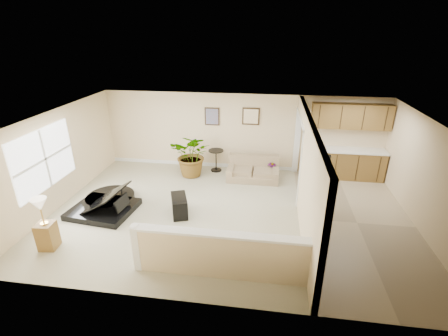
# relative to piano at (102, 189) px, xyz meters

# --- Properties ---
(floor) EXTENTS (9.00, 9.00, 0.00)m
(floor) POSITION_rel_piano_xyz_m (3.26, 0.24, -0.60)
(floor) COLOR #B3AC8B
(floor) RESTS_ON ground
(back_wall) EXTENTS (9.00, 0.04, 2.50)m
(back_wall) POSITION_rel_piano_xyz_m (3.26, 3.24, 0.65)
(back_wall) COLOR beige
(back_wall) RESTS_ON floor
(front_wall) EXTENTS (9.00, 0.04, 2.50)m
(front_wall) POSITION_rel_piano_xyz_m (3.26, -2.76, 0.65)
(front_wall) COLOR beige
(front_wall) RESTS_ON floor
(left_wall) EXTENTS (0.04, 6.00, 2.50)m
(left_wall) POSITION_rel_piano_xyz_m (-1.24, 0.24, 0.65)
(left_wall) COLOR beige
(left_wall) RESTS_ON floor
(right_wall) EXTENTS (0.04, 6.00, 2.50)m
(right_wall) POSITION_rel_piano_xyz_m (7.76, 0.24, 0.65)
(right_wall) COLOR beige
(right_wall) RESTS_ON floor
(ceiling) EXTENTS (9.00, 6.00, 0.04)m
(ceiling) POSITION_rel_piano_xyz_m (3.26, 0.24, 1.90)
(ceiling) COLOR silver
(ceiling) RESTS_ON back_wall
(kitchen_vinyl) EXTENTS (2.70, 6.00, 0.01)m
(kitchen_vinyl) POSITION_rel_piano_xyz_m (6.41, 0.24, -0.60)
(kitchen_vinyl) COLOR tan
(kitchen_vinyl) RESTS_ON floor
(interior_partition) EXTENTS (0.18, 5.99, 2.50)m
(interior_partition) POSITION_rel_piano_xyz_m (5.06, 0.50, 0.62)
(interior_partition) COLOR beige
(interior_partition) RESTS_ON floor
(pony_half_wall) EXTENTS (3.42, 0.22, 1.00)m
(pony_half_wall) POSITION_rel_piano_xyz_m (3.34, -2.06, -0.08)
(pony_half_wall) COLOR beige
(pony_half_wall) RESTS_ON floor
(left_window) EXTENTS (0.05, 2.15, 1.45)m
(left_window) POSITION_rel_piano_xyz_m (-1.22, -0.26, 0.85)
(left_window) COLOR white
(left_window) RESTS_ON left_wall
(wall_art_left) EXTENTS (0.48, 0.04, 0.58)m
(wall_art_left) POSITION_rel_piano_xyz_m (2.31, 3.22, 1.15)
(wall_art_left) COLOR #332312
(wall_art_left) RESTS_ON back_wall
(wall_mirror) EXTENTS (0.55, 0.04, 0.55)m
(wall_mirror) POSITION_rel_piano_xyz_m (3.56, 3.22, 1.20)
(wall_mirror) COLOR #332312
(wall_mirror) RESTS_ON back_wall
(kitchen_cabinets) EXTENTS (2.36, 0.65, 2.33)m
(kitchen_cabinets) POSITION_rel_piano_xyz_m (6.45, 2.98, 0.27)
(kitchen_cabinets) COLOR brown
(kitchen_cabinets) RESTS_ON floor
(piano) EXTENTS (1.90, 1.96, 1.44)m
(piano) POSITION_rel_piano_xyz_m (0.00, 0.00, 0.00)
(piano) COLOR black
(piano) RESTS_ON floor
(piano_bench) EXTENTS (0.60, 0.81, 0.49)m
(piano_bench) POSITION_rel_piano_xyz_m (2.01, 0.04, -0.36)
(piano_bench) COLOR black
(piano_bench) RESTS_ON floor
(loveseat) EXTENTS (1.59, 0.91, 0.91)m
(loveseat) POSITION_rel_piano_xyz_m (3.73, 2.45, -0.26)
(loveseat) COLOR #957D5F
(loveseat) RESTS_ON floor
(accent_table) EXTENTS (0.50, 0.50, 0.72)m
(accent_table) POSITION_rel_piano_xyz_m (2.48, 2.89, -0.14)
(accent_table) COLOR black
(accent_table) RESTS_ON floor
(palm_plant) EXTENTS (1.42, 1.28, 1.42)m
(palm_plant) POSITION_rel_piano_xyz_m (1.82, 2.41, 0.10)
(palm_plant) COLOR black
(palm_plant) RESTS_ON floor
(small_plant) EXTENTS (0.32, 0.32, 0.54)m
(small_plant) POSITION_rel_piano_xyz_m (4.30, 2.62, -0.37)
(small_plant) COLOR black
(small_plant) RESTS_ON floor
(lamp_stand) EXTENTS (0.39, 0.39, 1.20)m
(lamp_stand) POSITION_rel_piano_xyz_m (-0.41, -1.70, -0.09)
(lamp_stand) COLOR brown
(lamp_stand) RESTS_ON floor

